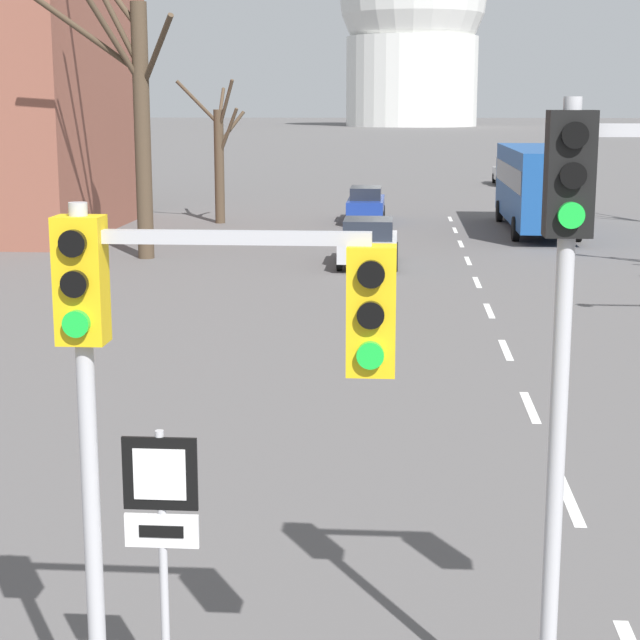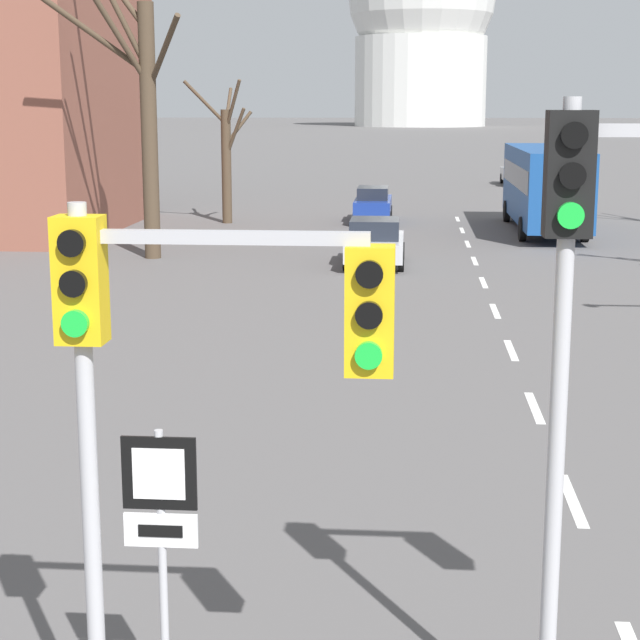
{
  "view_description": "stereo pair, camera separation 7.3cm",
  "coord_description": "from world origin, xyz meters",
  "views": [
    {
      "loc": [
        -2.36,
        -1.66,
        5.29
      ],
      "look_at": [
        -3.03,
        7.35,
        3.45
      ],
      "focal_mm": 60.0,
      "sensor_mm": 36.0,
      "label": 1
    },
    {
      "loc": [
        -2.29,
        -1.66,
        5.29
      ],
      "look_at": [
        -3.03,
        7.35,
        3.45
      ],
      "focal_mm": 60.0,
      "sensor_mm": 36.0,
      "label": 2
    }
  ],
  "objects": [
    {
      "name": "lane_stripe_10",
      "position": [
        0.0,
        48.32,
        0.0
      ],
      "size": [
        0.16,
        2.0,
        0.01
      ],
      "primitive_type": "cube",
      "color": "silver",
      "rests_on": "ground_plane"
    },
    {
      "name": "bare_tree_left_near",
      "position": [
        -11.32,
        34.58,
        5.11
      ],
      "size": [
        4.8,
        3.74,
        10.94
      ],
      "color": "#473828",
      "rests_on": "ground_plane"
    },
    {
      "name": "traffic_signal_near_left",
      "position": [
        -3.94,
        6.03,
        3.47
      ],
      "size": [
        2.53,
        0.34,
        4.58
      ],
      "color": "#B2B2B7",
      "rests_on": "ground_plane"
    },
    {
      "name": "lane_stripe_3",
      "position": [
        0.0,
        16.82,
        0.0
      ],
      "size": [
        0.16,
        2.0,
        0.01
      ],
      "primitive_type": "cube",
      "color": "silver",
      "rests_on": "ground_plane"
    },
    {
      "name": "lane_stripe_7",
      "position": [
        0.0,
        34.82,
        0.0
      ],
      "size": [
        0.16,
        2.0,
        0.01
      ],
      "primitive_type": "cube",
      "color": "silver",
      "rests_on": "ground_plane"
    },
    {
      "name": "lane_stripe_2",
      "position": [
        0.0,
        12.32,
        0.0
      ],
      "size": [
        0.16,
        2.0,
        0.01
      ],
      "primitive_type": "cube",
      "color": "silver",
      "rests_on": "ground_plane"
    },
    {
      "name": "lane_stripe_4",
      "position": [
        0.0,
        21.32,
        0.0
      ],
      "size": [
        0.16,
        2.0,
        0.01
      ],
      "primitive_type": "cube",
      "color": "silver",
      "rests_on": "ground_plane"
    },
    {
      "name": "lane_stripe_8",
      "position": [
        0.0,
        39.32,
        0.0
      ],
      "size": [
        0.16,
        2.0,
        0.01
      ],
      "primitive_type": "cube",
      "color": "silver",
      "rests_on": "ground_plane"
    },
    {
      "name": "sedan_near_left",
      "position": [
        4.72,
        69.96,
        0.88
      ],
      "size": [
        1.74,
        4.48,
        1.78
      ],
      "color": "silver",
      "rests_on": "ground_plane"
    },
    {
      "name": "lane_stripe_9",
      "position": [
        0.0,
        43.82,
        0.0
      ],
      "size": [
        0.16,
        2.0,
        0.01
      ],
      "primitive_type": "cube",
      "color": "silver",
      "rests_on": "ground_plane"
    },
    {
      "name": "sedan_near_right",
      "position": [
        -3.37,
        33.5,
        0.79
      ],
      "size": [
        1.96,
        4.1,
        1.57
      ],
      "color": "#B7B7BC",
      "rests_on": "ground_plane"
    },
    {
      "name": "lane_stripe_5",
      "position": [
        0.0,
        25.82,
        0.0
      ],
      "size": [
        0.16,
        2.0,
        0.01
      ],
      "primitive_type": "cube",
      "color": "silver",
      "rests_on": "ground_plane"
    },
    {
      "name": "sedan_mid_centre",
      "position": [
        -3.88,
        46.72,
        0.82
      ],
      "size": [
        1.68,
        4.6,
        1.6
      ],
      "color": "navy",
      "rests_on": "ground_plane"
    },
    {
      "name": "route_sign_post",
      "position": [
        -4.22,
        6.26,
        1.9
      ],
      "size": [
        0.6,
        0.08,
        2.77
      ],
      "color": "#B2B2B7",
      "rests_on": "ground_plane"
    },
    {
      "name": "bare_tree_left_far",
      "position": [
        -10.39,
        45.84,
        3.01
      ],
      "size": [
        2.95,
        2.46,
        6.33
      ],
      "color": "#473828",
      "rests_on": "ground_plane"
    },
    {
      "name": "traffic_signal_centre_tall",
      "position": [
        -0.59,
        6.65,
        4.04
      ],
      "size": [
        1.78,
        0.34,
        5.34
      ],
      "color": "#B2B2B7",
      "rests_on": "ground_plane"
    },
    {
      "name": "capitol_dome",
      "position": [
        0.0,
        254.42,
        23.35
      ],
      "size": [
        33.94,
        33.94,
        47.95
      ],
      "color": "silver",
      "rests_on": "ground_plane"
    },
    {
      "name": "city_bus",
      "position": [
        3.37,
        43.61,
        2.05
      ],
      "size": [
        2.66,
        10.8,
        3.48
      ],
      "color": "#19478C",
      "rests_on": "ground_plane"
    },
    {
      "name": "lane_stripe_6",
      "position": [
        0.0,
        30.32,
        0.0
      ],
      "size": [
        0.16,
        2.0,
        0.01
      ],
      "primitive_type": "cube",
      "color": "silver",
      "rests_on": "ground_plane"
    }
  ]
}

